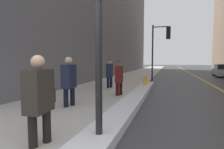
# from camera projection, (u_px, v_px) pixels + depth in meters

# --- Properties ---
(sidewalk_slab) EXTENTS (4.00, 80.00, 0.01)m
(sidewalk_slab) POSITION_uv_depth(u_px,v_px,m) (131.00, 77.00, 16.75)
(sidewalk_slab) COLOR #B2AFA8
(sidewalk_slab) RESTS_ON ground
(road_centre_stripe) EXTENTS (0.16, 80.00, 0.00)m
(road_centre_stripe) POSITION_uv_depth(u_px,v_px,m) (201.00, 79.00, 14.91)
(road_centre_stripe) COLOR gold
(road_centre_stripe) RESTS_ON ground
(snow_bank_curb) EXTENTS (0.66, 10.24, 0.21)m
(snow_bank_curb) POSITION_uv_depth(u_px,v_px,m) (133.00, 100.00, 6.18)
(snow_bank_curb) COLOR silver
(snow_bank_curb) RESTS_ON ground
(traffic_light_near) EXTENTS (1.31, 0.35, 4.16)m
(traffic_light_near) POSITION_uv_depth(u_px,v_px,m) (162.00, 41.00, 12.82)
(traffic_light_near) COLOR black
(traffic_light_near) RESTS_ON ground
(pedestrian_trailing) EXTENTS (0.36, 0.74, 1.59)m
(pedestrian_trailing) POSITION_uv_depth(u_px,v_px,m) (39.00, 96.00, 3.03)
(pedestrian_trailing) COLOR black
(pedestrian_trailing) RESTS_ON ground
(pedestrian_in_glasses) EXTENTS (0.37, 0.56, 1.63)m
(pedestrian_in_glasses) POSITION_uv_depth(u_px,v_px,m) (69.00, 79.00, 5.68)
(pedestrian_in_glasses) COLOR black
(pedestrian_in_glasses) RESTS_ON ground
(pedestrian_with_shoulder_bag) EXTENTS (0.34, 0.71, 1.58)m
(pedestrian_with_shoulder_bag) POSITION_uv_depth(u_px,v_px,m) (119.00, 76.00, 7.57)
(pedestrian_with_shoulder_bag) COLOR #340C0C
(pedestrian_with_shoulder_bag) RESTS_ON ground
(pedestrian_in_fedora) EXTENTS (0.36, 0.74, 1.67)m
(pedestrian_in_fedora) POSITION_uv_depth(u_px,v_px,m) (110.00, 72.00, 9.76)
(pedestrian_in_fedora) COLOR black
(pedestrian_in_fedora) RESTS_ON ground
(fire_hydrant) EXTENTS (0.20, 0.20, 0.70)m
(fire_hydrant) POSITION_uv_depth(u_px,v_px,m) (145.00, 83.00, 9.32)
(fire_hydrant) COLOR gold
(fire_hydrant) RESTS_ON ground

